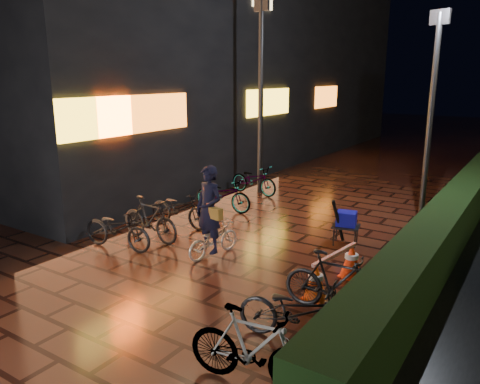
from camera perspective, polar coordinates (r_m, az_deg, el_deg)
The scene contains 10 objects.
ground at distance 7.96m, azimuth -7.85°, elevation -12.17°, with size 80.00×80.00×0.00m, color #381911.
hedge at distance 13.74m, azimuth 26.32°, elevation -0.06°, with size 0.70×20.00×1.00m, color black.
storefront_block at distance 22.08m, azimuth -7.27°, elevation 16.50°, with size 12.09×22.00×9.00m.
lamp_post_hedge at distance 11.84m, azimuth 22.26°, elevation 9.16°, with size 0.47×0.22×4.92m.
lamp_post_sf at distance 14.02m, azimuth 2.56°, elevation 12.38°, with size 0.54×0.20×5.64m.
cyclist at distance 9.18m, azimuth -3.55°, elevation -3.85°, with size 0.70×1.34×1.84m.
traffic_barrier at distance 8.14m, azimuth 11.44°, elevation -9.30°, with size 0.56×1.55×0.63m.
cart_assembly at distance 10.10m, azimuth 12.75°, elevation -3.41°, with size 0.63×0.67×1.03m.
parked_bikes_storefront at distance 11.55m, azimuth -5.79°, elevation -1.38°, with size 1.96×6.25×0.97m.
parked_bikes_hedge at distance 6.41m, azimuth 7.13°, elevation -14.29°, with size 1.79×2.72×0.97m.
Camera 1 is at (4.77, -5.32, 3.49)m, focal length 35.00 mm.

